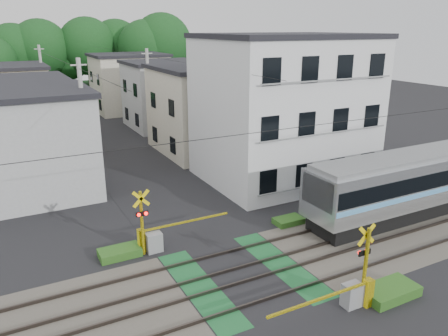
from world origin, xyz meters
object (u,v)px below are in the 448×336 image
pedestrian (94,111)px  commuter_train (435,177)px  crossing_signal_far (152,237)px  crossing_signal_near (356,289)px  apartment_block (284,108)px

pedestrian → commuter_train: bearing=130.6°
crossing_signal_far → pedestrian: bearing=82.5°
commuter_train → crossing_signal_near: bearing=-154.9°
apartment_block → pedestrian: bearing=105.1°
crossing_signal_near → commuter_train: bearing=25.1°
commuter_train → pedestrian: commuter_train is taller
crossing_signal_far → crossing_signal_near: bearing=-54.7°
crossing_signal_near → apartment_block: size_ratio=0.46×
crossing_signal_near → apartment_block: (5.91, 13.15, 3.94)m
crossing_signal_far → pedestrian: 31.81m
apartment_block → crossing_signal_far: bearing=-152.2°
commuter_train → crossing_signal_far: bearing=171.0°
commuter_train → apartment_block: bearing=118.1°
apartment_block → commuter_train: bearing=-61.9°
crossing_signal_near → crossing_signal_far: 8.95m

